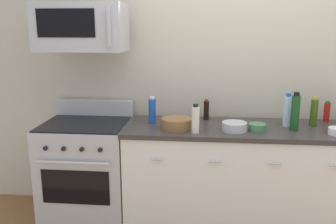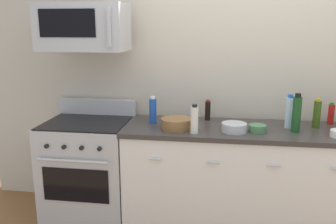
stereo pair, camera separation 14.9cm
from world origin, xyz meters
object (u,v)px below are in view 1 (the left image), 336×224
object	(u,v)px
bottle_hot_sauce_red	(327,112)
bowl_green_glaze	(257,127)
bottle_wine_green	(295,112)
bowl_wooden_salad	(177,123)
bottle_soda_blue	(152,111)
bottle_water_clear	(287,111)
microwave	(81,27)
bottle_soy_sauce_dark	(206,110)
bottle_olive_oil	(314,112)
bowl_steel_prep	(234,126)
range_oven	(88,170)
bottle_vinegar_white	(195,119)

from	to	relation	value
bottle_hot_sauce_red	bowl_green_glaze	xyz separation A→B (m)	(-0.66, -0.33, -0.06)
bottle_wine_green	bowl_wooden_salad	xyz separation A→B (m)	(-0.97, -0.04, -0.10)
bottle_soda_blue	bowl_wooden_salad	distance (m)	0.28
bottle_hot_sauce_red	bottle_water_clear	bearing A→B (deg)	-155.57
bottle_wine_green	bottle_soda_blue	bearing A→B (deg)	175.12
bottle_wine_green	bottle_hot_sauce_red	world-z (taller)	bottle_wine_green
microwave	bottle_soy_sauce_dark	bearing A→B (deg)	9.30
bottle_wine_green	bowl_green_glaze	world-z (taller)	bottle_wine_green
bottle_olive_oil	bottle_soda_blue	distance (m)	1.39
bottle_soda_blue	bowl_steel_prep	bearing A→B (deg)	-13.61
range_oven	bottle_olive_oil	xyz separation A→B (m)	(1.99, 0.10, 0.57)
range_oven	bottle_olive_oil	size ratio (longest dim) A/B	4.25
bottle_water_clear	bottle_hot_sauce_red	bearing A→B (deg)	24.43
bottle_olive_oil	bottle_hot_sauce_red	xyz separation A→B (m)	(0.15, 0.14, -0.03)
bottle_water_clear	bowl_wooden_salad	bearing A→B (deg)	-170.58
microwave	bottle_soy_sauce_dark	xyz separation A→B (m)	(1.08, 0.18, -0.74)
bottle_water_clear	bottle_hot_sauce_red	xyz separation A→B (m)	(0.39, 0.18, -0.04)
bottle_water_clear	bottle_soda_blue	bearing A→B (deg)	-179.33
bottle_soy_sauce_dark	bottle_soda_blue	xyz separation A→B (m)	(-0.48, -0.18, 0.02)
range_oven	bowl_green_glaze	bearing A→B (deg)	-3.85
microwave	bottle_soda_blue	size ratio (longest dim) A/B	3.09
bottle_olive_oil	bowl_green_glaze	size ratio (longest dim) A/B	1.78
microwave	bowl_green_glaze	size ratio (longest dim) A/B	5.25
bottle_hot_sauce_red	bowl_steel_prep	distance (m)	0.92
bottle_hot_sauce_red	bottle_vinegar_white	xyz separation A→B (m)	(-1.16, -0.44, 0.02)
bottle_water_clear	bowl_green_glaze	xyz separation A→B (m)	(-0.27, -0.16, -0.10)
bottle_soy_sauce_dark	bottle_hot_sauce_red	bearing A→B (deg)	0.64
bottle_water_clear	bottle_vinegar_white	distance (m)	0.82
bottle_wine_green	bottle_vinegar_white	distance (m)	0.83
bottle_hot_sauce_red	bowl_green_glaze	bearing A→B (deg)	-153.05
bottle_hot_sauce_red	bottle_vinegar_white	world-z (taller)	bottle_vinegar_white
bottle_vinegar_white	bowl_green_glaze	bearing A→B (deg)	12.38
bottle_soda_blue	bottle_wine_green	bearing A→B (deg)	-4.88
bottle_olive_oil	bowl_steel_prep	world-z (taller)	bottle_olive_oil
bottle_water_clear	bottle_olive_oil	xyz separation A→B (m)	(0.23, 0.04, -0.02)
bottle_hot_sauce_red	bottle_soda_blue	distance (m)	1.56
bottle_vinegar_white	microwave	bearing A→B (deg)	165.41
microwave	bowl_green_glaze	bearing A→B (deg)	-5.56
bottle_wine_green	bottle_hot_sauce_red	xyz separation A→B (m)	(0.35, 0.29, -0.06)
range_oven	bottle_vinegar_white	xyz separation A→B (m)	(0.99, -0.21, 0.56)
bottle_hot_sauce_red	bowl_green_glaze	size ratio (longest dim) A/B	1.35
bottle_wine_green	bowl_wooden_salad	distance (m)	0.98
bottle_hot_sauce_red	bottle_wine_green	bearing A→B (deg)	-140.40
bottle_olive_oil	bottle_soda_blue	bearing A→B (deg)	-177.82
range_oven	bowl_steel_prep	distance (m)	1.40
bowl_steel_prep	microwave	bearing A→B (deg)	172.52
range_oven	bottle_soy_sauce_dark	bearing A→B (deg)	11.60
bowl_green_glaze	bowl_wooden_salad	world-z (taller)	bowl_wooden_salad
bottle_soy_sauce_dark	bowl_wooden_salad	xyz separation A→B (m)	(-0.25, -0.32, -0.04)
microwave	bottle_olive_oil	size ratio (longest dim) A/B	2.96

